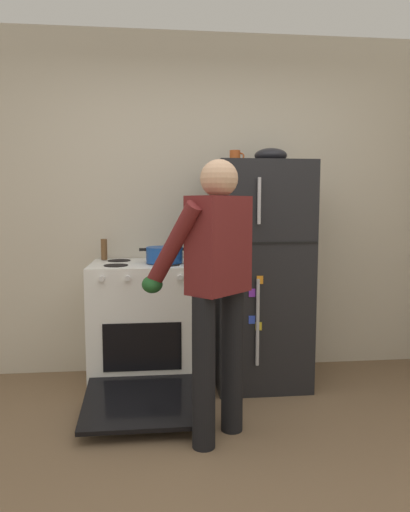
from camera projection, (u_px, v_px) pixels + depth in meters
name	position (u px, v px, depth m)	size (l,w,h in m)	color
kitchen_wall_back	(196.00, 205.00, 3.77)	(6.00, 0.10, 2.70)	beige
refrigerator	(259.00, 274.00, 3.50)	(0.68, 0.72, 1.66)	black
stove_range	(144.00, 326.00, 3.43)	(0.76, 1.23, 0.93)	white
person_cook	(214.00, 276.00, 2.60)	(0.63, 0.66, 1.60)	black
red_pot	(164.00, 255.00, 3.36)	(0.36, 0.26, 0.12)	#19479E
coffee_mug	(235.00, 157.00, 3.44)	(0.11, 0.08, 0.10)	#B24C1E
pepper_mill	(104.00, 249.00, 3.56)	(0.05, 0.05, 0.16)	brown
mixing_bowl	(271.00, 156.00, 3.41)	(0.24, 0.24, 0.11)	black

